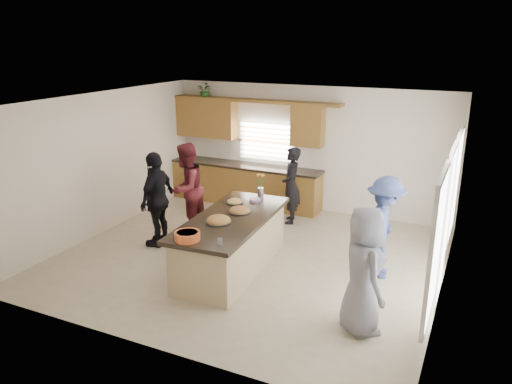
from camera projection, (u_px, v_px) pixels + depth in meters
The scene contains 18 objects.
floor at pixel (250, 257), 9.01m from camera, with size 6.50×6.50×0.00m, color beige.
room_shell at pixel (249, 154), 8.45m from camera, with size 6.52×6.02×2.81m.
back_cabinetry at pixel (244, 166), 11.70m from camera, with size 4.08×0.66×2.46m.
right_wall_glazing at pixel (446, 216), 7.19m from camera, with size 0.06×4.00×2.25m.
island at pixel (231, 245), 8.42m from camera, with size 1.30×2.76×0.95m.
platter_front at pixel (218, 221), 8.02m from camera, with size 0.45×0.45×0.18m.
platter_mid at pixel (239, 211), 8.47m from camera, with size 0.39×0.39×0.16m.
platter_back at pixel (235, 202), 8.93m from camera, with size 0.31×0.31×0.12m.
salad_bowl at pixel (187, 236), 7.31m from camera, with size 0.38×0.38×0.13m.
clear_cup at pixel (220, 242), 7.16m from camera, with size 0.08×0.08×0.09m, color white.
plate_stack at pixel (255, 200), 9.06m from camera, with size 0.21×0.21×0.05m, color #BB8ACA.
flower_vase at pixel (260, 184), 9.27m from camera, with size 0.14×0.14×0.44m.
potted_plant at pixel (206, 90), 11.69m from camera, with size 0.36×0.31×0.40m, color #33692A.
woman_left_back at pixel (291, 185), 10.48m from camera, with size 0.59×0.39×1.63m, color black.
woman_left_mid at pixel (186, 188), 9.94m from camera, with size 0.89×0.69×1.83m, color maroon.
woman_left_front at pixel (157, 199), 9.32m from camera, with size 1.06×0.44×1.81m, color black.
woman_right_back at pixel (385, 227), 8.09m from camera, with size 1.10×0.63×1.70m, color navy.
woman_right_front at pixel (363, 271), 6.53m from camera, with size 0.86×0.56×1.76m, color slate.
Camera 1 is at (3.60, -7.42, 3.82)m, focal length 35.00 mm.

